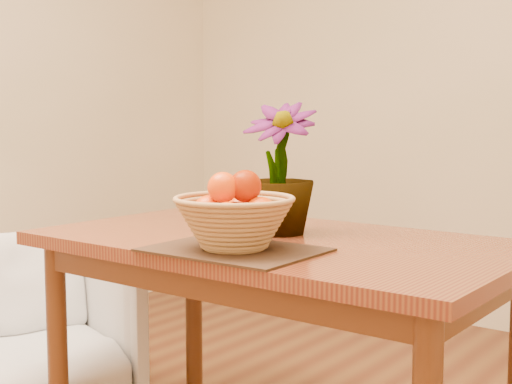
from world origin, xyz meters
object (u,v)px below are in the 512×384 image
Objects in this scene: potted_plant at (279,168)px; armchair at (26,318)px; table at (276,266)px; wicker_basket at (234,224)px.

potted_plant is 1.19m from armchair.
table is 0.29m from potted_plant.
table is at bearing 99.38° from wicker_basket.
wicker_basket is 1.18m from armchair.
table reaches higher than armchair.
table is 3.52× the size of potted_plant.
wicker_basket is at bearing -95.07° from potted_plant.
wicker_basket is 0.45× the size of armchair.
armchair is (-1.01, -0.20, -0.59)m from potted_plant.
armchair is at bearing 174.69° from wicker_basket.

